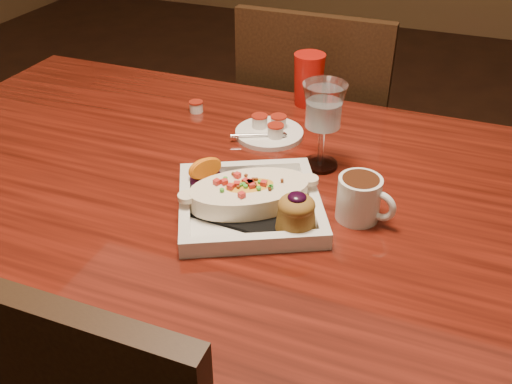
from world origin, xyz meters
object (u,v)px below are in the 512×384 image
(table, at_px, (232,228))
(saucer, at_px, (269,131))
(goblet, at_px, (324,111))
(red_tumbler, at_px, (309,80))
(chair_far, at_px, (318,147))
(plate, at_px, (254,199))
(coffee_mug, at_px, (360,197))

(table, relative_size, saucer, 10.26)
(goblet, bearing_deg, red_tumbler, 111.78)
(table, relative_size, chair_far, 1.61)
(goblet, bearing_deg, plate, -108.07)
(red_tumbler, bearing_deg, plate, -84.57)
(chair_far, xyz_separation_m, plate, (0.07, -0.69, 0.27))
(saucer, distance_m, red_tumbler, 0.19)
(goblet, distance_m, red_tumbler, 0.29)
(plate, bearing_deg, goblet, 45.18)
(chair_far, height_order, coffee_mug, chair_far)
(table, xyz_separation_m, plate, (0.07, -0.06, 0.12))
(plate, distance_m, red_tumbler, 0.46)
(chair_far, xyz_separation_m, saucer, (-0.00, -0.41, 0.25))
(plate, relative_size, goblet, 1.88)
(table, relative_size, plate, 4.63)
(coffee_mug, xyz_separation_m, goblet, (-0.11, 0.14, 0.08))
(red_tumbler, bearing_deg, saucer, -99.36)
(goblet, relative_size, saucer, 1.18)
(chair_far, xyz_separation_m, goblet, (0.13, -0.50, 0.36))
(plate, xyz_separation_m, red_tumbler, (-0.04, 0.46, 0.03))
(chair_far, height_order, goblet, chair_far)
(table, relative_size, coffee_mug, 14.47)
(coffee_mug, bearing_deg, plate, -149.80)
(table, distance_m, coffee_mug, 0.28)
(chair_far, relative_size, plate, 2.87)
(goblet, bearing_deg, chair_far, 105.00)
(coffee_mug, height_order, red_tumbler, red_tumbler)
(coffee_mug, height_order, saucer, coffee_mug)
(table, bearing_deg, plate, -41.08)
(chair_far, xyz_separation_m, red_tumbler, (0.03, -0.23, 0.30))
(table, distance_m, saucer, 0.24)
(chair_far, height_order, saucer, chair_far)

